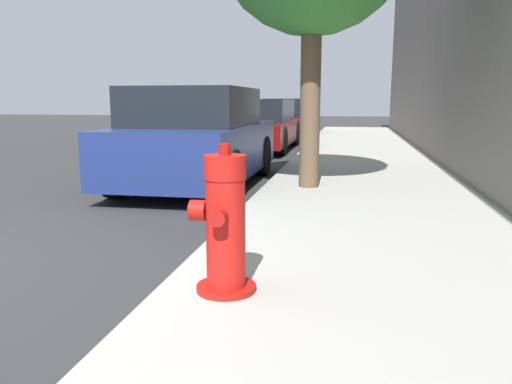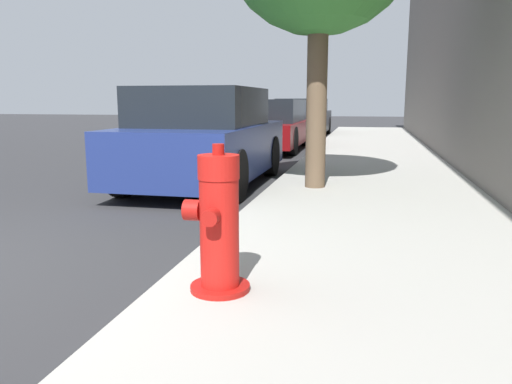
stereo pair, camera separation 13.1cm
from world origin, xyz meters
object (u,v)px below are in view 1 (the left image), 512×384
fire_hydrant (225,226)px  parked_car_far (290,118)px  parked_car_mid (260,125)px  parked_car_near (197,139)px

fire_hydrant → parked_car_far: size_ratio=0.22×
parked_car_mid → parked_car_far: parked_car_far is taller
parked_car_near → parked_car_far: size_ratio=0.94×
fire_hydrant → parked_car_mid: bearing=99.2°
fire_hydrant → parked_car_far: bearing=95.5°
fire_hydrant → parked_car_far: (-1.52, 15.70, 0.12)m
fire_hydrant → parked_car_mid: 10.37m
fire_hydrant → parked_car_mid: (-1.66, 10.24, 0.10)m
parked_car_near → fire_hydrant: bearing=-70.6°
fire_hydrant → parked_car_far: 15.77m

